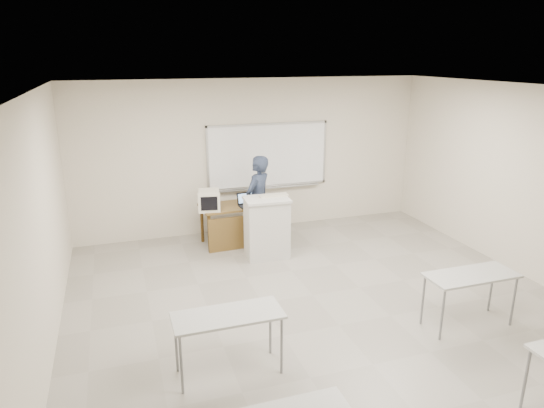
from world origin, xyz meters
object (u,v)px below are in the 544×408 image
object	(u,v)px
podium	(267,227)
crt_monitor	(209,200)
keyboard	(274,195)
whiteboard	(268,156)
mouse	(269,204)
instructor_desk	(239,217)
presenter	(258,201)
laptop	(247,203)

from	to	relation	value
podium	crt_monitor	bearing A→B (deg)	145.41
keyboard	crt_monitor	bearing A→B (deg)	150.46
whiteboard	mouse	distance (m)	1.15
instructor_desk	podium	world-z (taller)	podium
crt_monitor	presenter	bearing A→B (deg)	4.75
podium	mouse	bearing A→B (deg)	71.95
mouse	whiteboard	bearing A→B (deg)	69.05
instructor_desk	presenter	world-z (taller)	presenter
laptop	mouse	xyz separation A→B (m)	(0.40, -0.07, -0.04)
laptop	presenter	size ratio (longest dim) A/B	0.19
whiteboard	laptop	xyz separation A→B (m)	(-0.66, -0.79, -0.67)
laptop	presenter	distance (m)	0.21
whiteboard	keyboard	bearing A→B (deg)	-104.15
instructor_desk	laptop	bearing A→B (deg)	-8.62
instructor_desk	crt_monitor	bearing A→B (deg)	178.42
laptop	keyboard	distance (m)	0.73
whiteboard	keyboard	world-z (taller)	whiteboard
crt_monitor	keyboard	world-z (taller)	crt_monitor
keyboard	whiteboard	bearing A→B (deg)	76.72
presenter	mouse	bearing A→B (deg)	144.83
crt_monitor	laptop	bearing A→B (deg)	10.69
instructor_desk	presenter	size ratio (longest dim) A/B	0.81
presenter	keyboard	bearing A→B (deg)	64.91
podium	laptop	size ratio (longest dim) A/B	3.40
podium	presenter	xyz separation A→B (m)	(0.02, 0.58, 0.31)
laptop	presenter	bearing A→B (deg)	-33.21
keyboard	instructor_desk	bearing A→B (deg)	128.17
podium	laptop	bearing A→B (deg)	106.94
mouse	presenter	xyz separation A→B (m)	(-0.22, -0.02, 0.08)
whiteboard	presenter	distance (m)	1.19
whiteboard	mouse	size ratio (longest dim) A/B	26.23
podium	keyboard	bearing A→B (deg)	31.49
crt_monitor	instructor_desk	bearing A→B (deg)	12.22
whiteboard	presenter	bearing A→B (deg)	-118.56
laptop	instructor_desk	bearing A→B (deg)	168.29
mouse	keyboard	xyz separation A→B (m)	(-0.09, -0.52, 0.31)
whiteboard	mouse	xyz separation A→B (m)	(-0.26, -0.87, -0.71)
podium	presenter	distance (m)	0.66
crt_monitor	presenter	size ratio (longest dim) A/B	0.25
instructor_desk	presenter	distance (m)	0.47
crt_monitor	laptop	xyz separation A→B (m)	(0.70, -0.00, -0.12)
laptop	mouse	distance (m)	0.41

